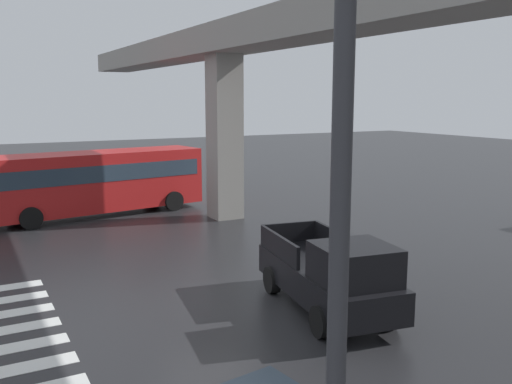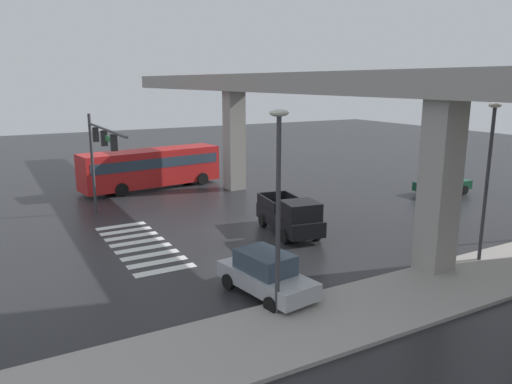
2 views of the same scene
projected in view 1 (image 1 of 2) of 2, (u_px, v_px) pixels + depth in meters
The scene contains 6 objects.
ground_plane at pixel (210, 301), 15.10m from camera, with size 120.00×120.00×0.00m, color #232326.
crosswalk_stripes at pixel (0, 340), 12.65m from camera, with size 8.25×2.80×0.01m.
elevated_overpass at pixel (363, 31), 16.19m from camera, with size 58.25×2.24×8.61m.
pickup_truck at pixel (331, 276), 14.17m from camera, with size 5.33×2.67×2.08m.
city_bus at pixel (89, 180), 25.86m from camera, with size 3.96×11.04×2.99m.
street_lamp_near_corner at pixel (340, 220), 4.22m from camera, with size 0.44×0.70×7.24m.
Camera 1 is at (13.26, -5.73, 5.47)m, focal length 38.87 mm.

